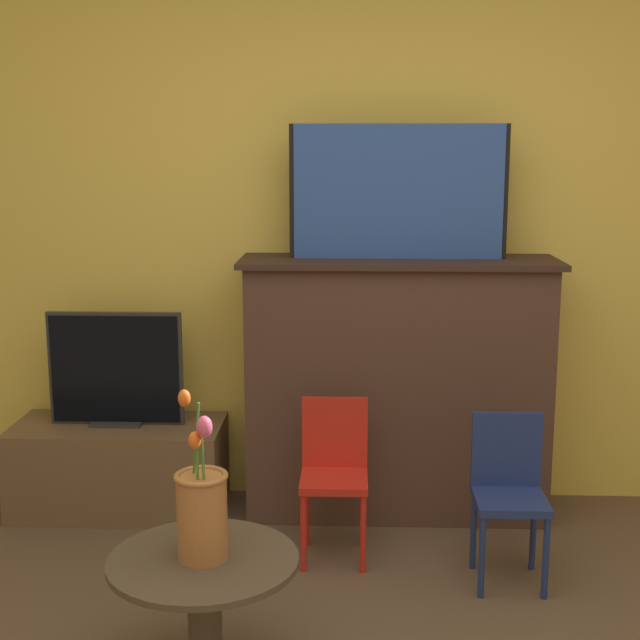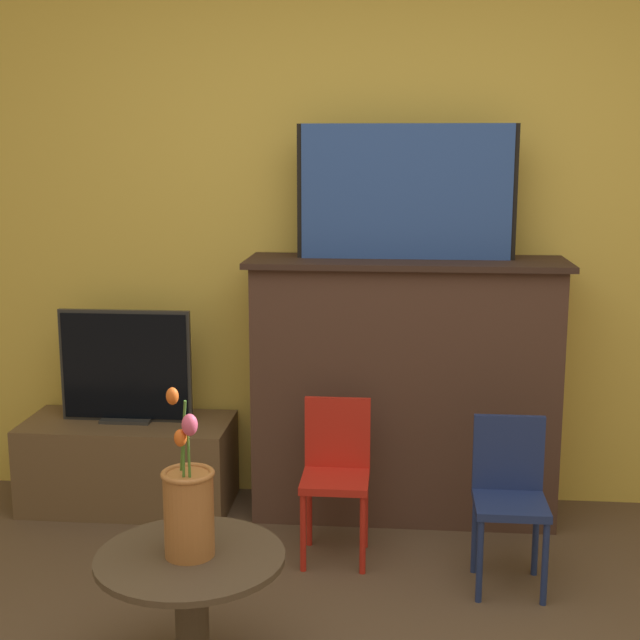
{
  "view_description": "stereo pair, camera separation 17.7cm",
  "coord_description": "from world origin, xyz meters",
  "px_view_note": "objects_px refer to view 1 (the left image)",
  "views": [
    {
      "loc": [
        -0.05,
        -1.93,
        1.62
      ],
      "look_at": [
        -0.17,
        1.31,
        0.99
      ],
      "focal_mm": 50.0,
      "sensor_mm": 36.0,
      "label": 1
    },
    {
      "loc": [
        0.12,
        -1.91,
        1.62
      ],
      "look_at": [
        -0.17,
        1.31,
        0.99
      ],
      "focal_mm": 50.0,
      "sensor_mm": 36.0,
      "label": 2
    }
  ],
  "objects_px": {
    "painting": "(398,192)",
    "vase_tulips": "(202,510)",
    "tv_monitor": "(116,370)",
    "chair_red": "(334,467)",
    "chair_blue": "(508,487)"
  },
  "relations": [
    {
      "from": "painting",
      "to": "chair_red",
      "type": "xyz_separation_m",
      "value": [
        -0.26,
        -0.46,
        -1.07
      ]
    },
    {
      "from": "painting",
      "to": "vase_tulips",
      "type": "distance_m",
      "value": 1.75
    },
    {
      "from": "chair_blue",
      "to": "vase_tulips",
      "type": "bearing_deg",
      "value": -144.18
    },
    {
      "from": "tv_monitor",
      "to": "chair_blue",
      "type": "height_order",
      "value": "tv_monitor"
    },
    {
      "from": "painting",
      "to": "chair_red",
      "type": "distance_m",
      "value": 1.19
    },
    {
      "from": "tv_monitor",
      "to": "vase_tulips",
      "type": "xyz_separation_m",
      "value": [
        0.61,
        -1.34,
        -0.08
      ]
    },
    {
      "from": "chair_red",
      "to": "painting",
      "type": "bearing_deg",
      "value": 60.49
    },
    {
      "from": "tv_monitor",
      "to": "vase_tulips",
      "type": "distance_m",
      "value": 1.48
    },
    {
      "from": "tv_monitor",
      "to": "chair_blue",
      "type": "distance_m",
      "value": 1.77
    },
    {
      "from": "painting",
      "to": "vase_tulips",
      "type": "xyz_separation_m",
      "value": [
        -0.63,
        -1.39,
        -0.86
      ]
    },
    {
      "from": "chair_blue",
      "to": "chair_red",
      "type": "bearing_deg",
      "value": 164.67
    },
    {
      "from": "painting",
      "to": "chair_blue",
      "type": "distance_m",
      "value": 1.31
    },
    {
      "from": "tv_monitor",
      "to": "chair_blue",
      "type": "xyz_separation_m",
      "value": [
        1.64,
        -0.6,
        -0.28
      ]
    },
    {
      "from": "tv_monitor",
      "to": "chair_blue",
      "type": "relative_size",
      "value": 0.94
    },
    {
      "from": "chair_blue",
      "to": "tv_monitor",
      "type": "bearing_deg",
      "value": 159.93
    }
  ]
}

